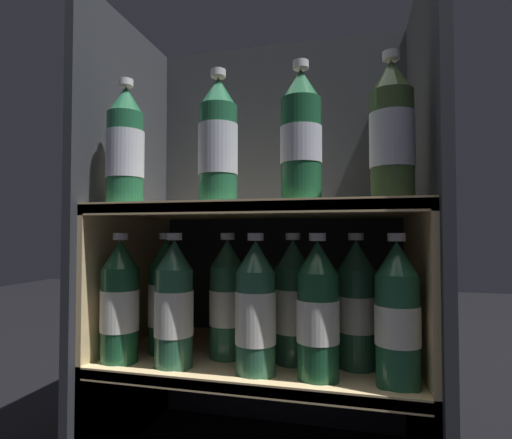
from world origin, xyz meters
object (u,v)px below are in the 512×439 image
(bottle_lower_front_4, at_px, (397,317))
(bottle_lower_back_2, at_px, (293,304))
(bottle_upper_front_0, at_px, (125,149))
(bottle_lower_front_1, at_px, (174,306))
(bottle_upper_front_3, at_px, (392,133))
(bottle_lower_back_0, at_px, (166,298))
(bottle_lower_back_1, at_px, (227,301))
(bottle_lower_front_3, at_px, (318,313))
(bottle_lower_front_2, at_px, (256,310))
(bottle_upper_front_2, at_px, (301,138))
(bottle_lower_front_0, at_px, (120,303))
(bottle_upper_front_1, at_px, (218,143))
(bottle_lower_back_3, at_px, (357,306))

(bottle_lower_front_4, height_order, bottle_lower_back_2, same)
(bottle_upper_front_0, distance_m, bottle_lower_front_1, 0.34)
(bottle_upper_front_3, xyz_separation_m, bottle_lower_back_0, (-0.47, 0.08, -0.32))
(bottle_lower_back_0, relative_size, bottle_lower_back_1, 1.00)
(bottle_upper_front_0, bearing_deg, bottle_lower_front_3, -0.00)
(bottle_upper_front_3, height_order, bottle_lower_back_1, bottle_upper_front_3)
(bottle_lower_front_2, height_order, bottle_lower_back_2, same)
(bottle_upper_front_0, relative_size, bottle_lower_front_1, 1.00)
(bottle_lower_front_1, distance_m, bottle_lower_back_1, 0.12)
(bottle_upper_front_2, relative_size, bottle_lower_front_0, 1.00)
(bottle_upper_front_1, distance_m, bottle_lower_front_1, 0.33)
(bottle_upper_front_3, bearing_deg, bottle_lower_front_4, 0.00)
(bottle_lower_front_0, height_order, bottle_lower_front_2, same)
(bottle_upper_front_3, height_order, bottle_lower_back_0, bottle_upper_front_3)
(bottle_lower_front_2, bearing_deg, bottle_lower_front_1, 180.00)
(bottle_lower_front_0, bearing_deg, bottle_lower_back_3, 10.20)
(bottle_lower_front_0, distance_m, bottle_lower_front_4, 0.54)
(bottle_lower_back_0, bearing_deg, bottle_upper_front_3, -10.16)
(bottle_upper_front_1, distance_m, bottle_lower_front_2, 0.33)
(bottle_upper_front_1, relative_size, bottle_lower_back_0, 1.00)
(bottle_lower_front_1, distance_m, bottle_lower_back_3, 0.36)
(bottle_lower_front_2, relative_size, bottle_lower_back_2, 1.00)
(bottle_lower_front_2, distance_m, bottle_lower_front_3, 0.12)
(bottle_upper_front_0, relative_size, bottle_lower_front_0, 1.00)
(bottle_upper_front_0, relative_size, bottle_upper_front_1, 1.00)
(bottle_lower_front_3, bearing_deg, bottle_lower_front_4, 0.00)
(bottle_upper_front_3, xyz_separation_m, bottle_lower_front_4, (0.01, 0.00, -0.32))
(bottle_lower_front_2, bearing_deg, bottle_lower_back_0, 159.51)
(bottle_lower_front_1, bearing_deg, bottle_upper_front_2, 0.00)
(bottle_upper_front_2, xyz_separation_m, bottle_lower_front_1, (-0.25, 0.00, -0.32))
(bottle_lower_front_3, bearing_deg, bottle_upper_front_2, 180.00)
(bottle_lower_front_0, xyz_separation_m, bottle_lower_front_3, (0.40, 0.00, 0.00))
(bottle_upper_front_2, height_order, bottle_lower_back_1, bottle_upper_front_2)
(bottle_lower_front_3, bearing_deg, bottle_lower_back_0, 166.11)
(bottle_upper_front_2, xyz_separation_m, bottle_lower_back_0, (-0.31, 0.08, -0.32))
(bottle_lower_front_0, height_order, bottle_lower_back_1, same)
(bottle_lower_front_1, relative_size, bottle_lower_back_2, 1.00)
(bottle_upper_front_1, height_order, bottle_upper_front_3, same)
(bottle_upper_front_3, distance_m, bottle_lower_front_0, 0.62)
(bottle_upper_front_2, distance_m, bottle_lower_front_4, 0.36)
(bottle_lower_front_3, bearing_deg, bottle_lower_front_1, 180.00)
(bottle_lower_front_4, bearing_deg, bottle_upper_front_1, 180.00)
(bottle_lower_front_1, height_order, bottle_lower_front_2, same)
(bottle_lower_front_1, xyz_separation_m, bottle_lower_back_2, (0.23, 0.08, 0.00))
(bottle_lower_back_2, height_order, bottle_lower_back_3, same)
(bottle_upper_front_3, bearing_deg, bottle_lower_back_0, 169.84)
(bottle_upper_front_1, bearing_deg, bottle_upper_front_3, -0.00)
(bottle_lower_front_1, height_order, bottle_lower_back_2, same)
(bottle_upper_front_1, relative_size, bottle_lower_back_2, 1.00)
(bottle_lower_front_0, xyz_separation_m, bottle_lower_front_4, (0.54, 0.00, 0.00))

